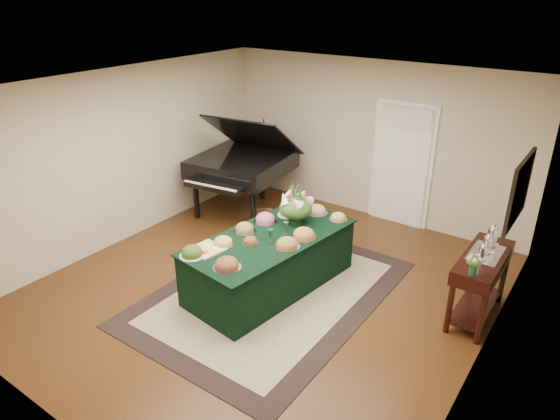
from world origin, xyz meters
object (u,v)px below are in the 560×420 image
Objects in this scene: floral_centerpiece at (296,204)px; mahogany_sideboard at (482,270)px; buffet_table at (270,261)px; grand_piano at (242,164)px.

mahogany_sideboard is at bearing 8.69° from floral_centerpiece.
buffet_table is 2.07× the size of mahogany_sideboard.
floral_centerpiece is at bearing 85.64° from buffet_table.
grand_piano reaches higher than mahogany_sideboard.
grand_piano is at bearing 169.48° from mahogany_sideboard.
mahogany_sideboard is at bearing -10.52° from grand_piano.
floral_centerpiece is 2.24m from grand_piano.
grand_piano is (-1.86, 1.72, 0.53)m from buffet_table.
floral_centerpiece is 0.39× the size of mahogany_sideboard.
grand_piano is at bearing 137.27° from buffet_table.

